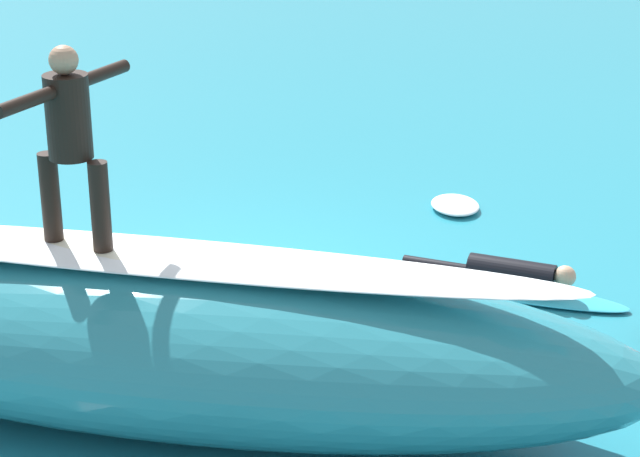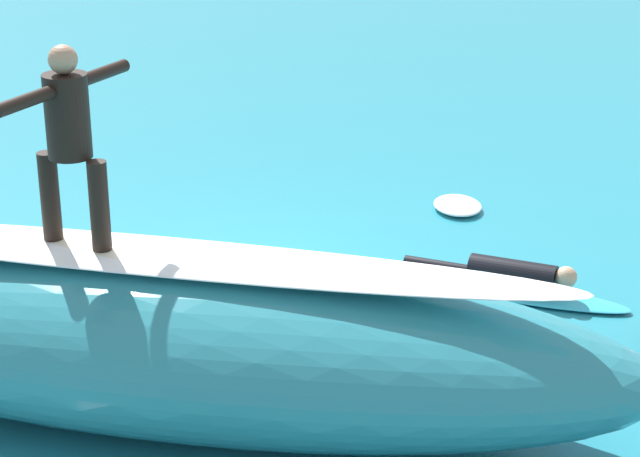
# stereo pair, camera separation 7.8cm
# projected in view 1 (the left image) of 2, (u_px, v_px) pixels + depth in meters

# --- Properties ---
(ground_plane) EXTENTS (120.00, 120.00, 0.00)m
(ground_plane) POSITION_uv_depth(u_px,v_px,m) (253.00, 294.00, 11.74)
(ground_plane) COLOR teal
(wave_crest) EXTENTS (7.84, 2.60, 1.33)m
(wave_crest) POSITION_uv_depth(u_px,v_px,m) (165.00, 338.00, 9.38)
(wave_crest) COLOR teal
(wave_crest) RESTS_ON ground_plane
(wave_foam_lip) EXTENTS (6.61, 1.13, 0.08)m
(wave_foam_lip) POSITION_uv_depth(u_px,v_px,m) (161.00, 257.00, 9.12)
(wave_foam_lip) COLOR white
(wave_foam_lip) RESTS_ON wave_crest
(surfboard_riding) EXTENTS (2.10, 0.84, 0.08)m
(surfboard_riding) POSITION_uv_depth(u_px,v_px,m) (79.00, 249.00, 9.25)
(surfboard_riding) COLOR #EAE5C6
(surfboard_riding) RESTS_ON wave_crest
(surfer_riding) EXTENTS (0.62, 1.49, 1.58)m
(surfer_riding) POSITION_uv_depth(u_px,v_px,m) (69.00, 132.00, 8.90)
(surfer_riding) COLOR black
(surfer_riding) RESTS_ON surfboard_riding
(surfboard_paddling) EXTENTS (2.39, 0.74, 0.07)m
(surfboard_paddling) POSITION_uv_depth(u_px,v_px,m) (510.00, 291.00, 11.72)
(surfboard_paddling) COLOR #33B2D1
(surfboard_paddling) RESTS_ON ground_plane
(surfer_paddling) EXTENTS (1.78, 0.48, 0.32)m
(surfer_paddling) POSITION_uv_depth(u_px,v_px,m) (498.00, 273.00, 11.70)
(surfer_paddling) COLOR black
(surfer_paddling) RESTS_ON surfboard_paddling
(foam_patch_near) EXTENTS (0.79, 0.88, 0.11)m
(foam_patch_near) POSITION_uv_depth(u_px,v_px,m) (455.00, 205.00, 13.92)
(foam_patch_near) COLOR white
(foam_patch_near) RESTS_ON ground_plane
(foam_patch_mid) EXTENTS (1.21, 1.27, 0.17)m
(foam_patch_mid) POSITION_uv_depth(u_px,v_px,m) (394.00, 319.00, 11.02)
(foam_patch_mid) COLOR white
(foam_patch_mid) RESTS_ON ground_plane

